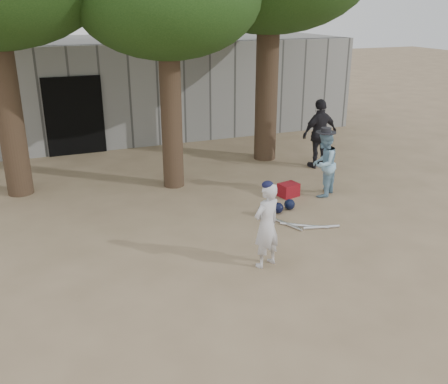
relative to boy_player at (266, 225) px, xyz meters
name	(u,v)px	position (x,y,z in m)	size (l,w,h in m)	color
ground	(213,272)	(-0.89, 0.10, -0.72)	(70.00, 70.00, 0.00)	#937C5E
boy_player	(266,225)	(0.00, 0.00, 0.00)	(0.53, 0.35, 1.44)	silver
spectator_blue	(324,164)	(2.62, 2.42, 0.02)	(0.72, 0.56, 1.49)	#83B0CB
spectator_dark	(320,134)	(3.66, 4.27, 0.18)	(1.06, 0.44, 1.80)	black
red_bag	(289,190)	(1.89, 2.65, -0.57)	(0.42, 0.32, 0.30)	maroon
back_building	(102,86)	(-0.89, 10.44, 0.78)	(16.00, 5.24, 3.00)	gray
helmet_row	(277,207)	(1.22, 1.90, -0.61)	(0.87, 0.32, 0.23)	black
bat_pile	(304,226)	(1.37, 1.07, -0.69)	(1.05, 0.82, 0.06)	silver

